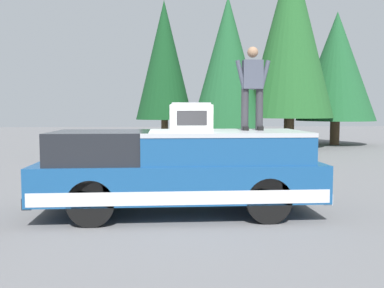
{
  "coord_description": "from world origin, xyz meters",
  "views": [
    {
      "loc": [
        -8.55,
        -0.18,
        2.06
      ],
      "look_at": [
        0.41,
        -0.83,
        1.35
      ],
      "focal_mm": 40.13,
      "sensor_mm": 36.0,
      "label": 1
    }
  ],
  "objects_px": {
    "compressor_unit": "(191,117)",
    "person_on_truck_bed": "(252,86)",
    "parked_car_white": "(101,146)",
    "pickup_truck": "(179,170)",
    "parked_car_grey": "(243,145)"
  },
  "relations": [
    {
      "from": "compressor_unit",
      "to": "pickup_truck",
      "type": "bearing_deg",
      "value": 121.1
    },
    {
      "from": "pickup_truck",
      "to": "parked_car_grey",
      "type": "distance_m",
      "value": 9.84
    },
    {
      "from": "pickup_truck",
      "to": "compressor_unit",
      "type": "xyz_separation_m",
      "value": [
        0.15,
        -0.24,
        1.05
      ]
    },
    {
      "from": "parked_car_grey",
      "to": "parked_car_white",
      "type": "bearing_deg",
      "value": 90.51
    },
    {
      "from": "compressor_unit",
      "to": "parked_car_grey",
      "type": "distance_m",
      "value": 9.72
    },
    {
      "from": "compressor_unit",
      "to": "parked_car_white",
      "type": "relative_size",
      "value": 0.2
    },
    {
      "from": "person_on_truck_bed",
      "to": "parked_car_grey",
      "type": "xyz_separation_m",
      "value": [
        9.15,
        -1.59,
        -1.97
      ]
    },
    {
      "from": "compressor_unit",
      "to": "person_on_truck_bed",
      "type": "distance_m",
      "value": 1.41
    },
    {
      "from": "pickup_truck",
      "to": "parked_car_grey",
      "type": "xyz_separation_m",
      "value": [
        9.34,
        -3.09,
        -0.29
      ]
    },
    {
      "from": "compressor_unit",
      "to": "parked_car_grey",
      "type": "bearing_deg",
      "value": -17.22
    },
    {
      "from": "compressor_unit",
      "to": "parked_car_white",
      "type": "bearing_deg",
      "value": 18.45
    },
    {
      "from": "pickup_truck",
      "to": "parked_car_white",
      "type": "height_order",
      "value": "pickup_truck"
    },
    {
      "from": "parked_car_grey",
      "to": "parked_car_white",
      "type": "relative_size",
      "value": 1.0
    },
    {
      "from": "parked_car_grey",
      "to": "parked_car_white",
      "type": "height_order",
      "value": "same"
    },
    {
      "from": "pickup_truck",
      "to": "person_on_truck_bed",
      "type": "xyz_separation_m",
      "value": [
        0.19,
        -1.5,
        1.68
      ]
    }
  ]
}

